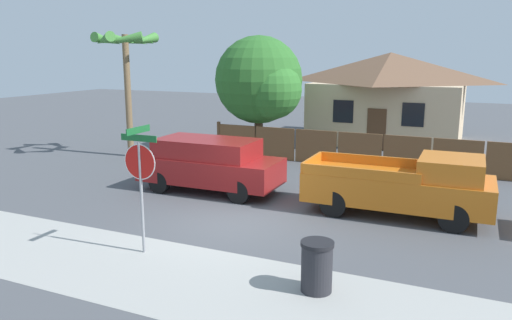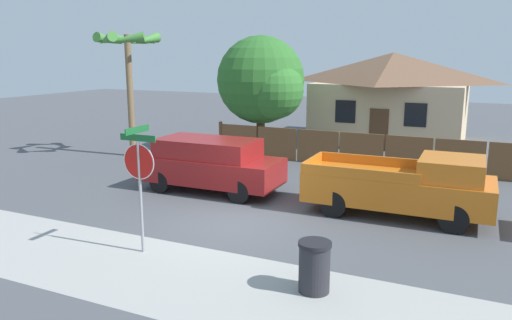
{
  "view_description": "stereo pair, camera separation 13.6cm",
  "coord_description": "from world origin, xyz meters",
  "px_view_note": "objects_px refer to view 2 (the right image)",
  "views": [
    {
      "loc": [
        5.99,
        -11.73,
        4.56
      ],
      "look_at": [
        0.27,
        0.89,
        1.6
      ],
      "focal_mm": 35.0,
      "sensor_mm": 36.0,
      "label": 1
    },
    {
      "loc": [
        6.12,
        -11.67,
        4.56
      ],
      "look_at": [
        0.27,
        0.89,
        1.6
      ],
      "focal_mm": 35.0,
      "sensor_mm": 36.0,
      "label": 2
    }
  ],
  "objects_px": {
    "house": "(391,96)",
    "red_suv": "(210,163)",
    "oak_tree": "(264,82)",
    "stop_sign": "(139,169)",
    "orange_pickup": "(405,186)",
    "trash_bin": "(314,267)",
    "palm_tree": "(128,50)"
  },
  "relations": [
    {
      "from": "house",
      "to": "red_suv",
      "type": "relative_size",
      "value": 1.66
    },
    {
      "from": "oak_tree",
      "to": "stop_sign",
      "type": "xyz_separation_m",
      "value": [
        2.36,
        -12.19,
        -1.28
      ]
    },
    {
      "from": "red_suv",
      "to": "orange_pickup",
      "type": "height_order",
      "value": "orange_pickup"
    },
    {
      "from": "orange_pickup",
      "to": "trash_bin",
      "type": "relative_size",
      "value": 5.06
    },
    {
      "from": "palm_tree",
      "to": "house",
      "type": "bearing_deg",
      "value": 42.62
    },
    {
      "from": "orange_pickup",
      "to": "stop_sign",
      "type": "height_order",
      "value": "stop_sign"
    },
    {
      "from": "trash_bin",
      "to": "stop_sign",
      "type": "bearing_deg",
      "value": 177.18
    },
    {
      "from": "stop_sign",
      "to": "trash_bin",
      "type": "distance_m",
      "value": 4.53
    },
    {
      "from": "trash_bin",
      "to": "red_suv",
      "type": "bearing_deg",
      "value": 135.05
    },
    {
      "from": "house",
      "to": "oak_tree",
      "type": "distance_m",
      "value": 7.56
    },
    {
      "from": "house",
      "to": "trash_bin",
      "type": "distance_m",
      "value": 18.39
    },
    {
      "from": "oak_tree",
      "to": "trash_bin",
      "type": "xyz_separation_m",
      "value": [
        6.64,
        -12.41,
        -2.76
      ]
    },
    {
      "from": "house",
      "to": "trash_bin",
      "type": "relative_size",
      "value": 7.73
    },
    {
      "from": "house",
      "to": "oak_tree",
      "type": "xyz_separation_m",
      "value": [
        -4.78,
        -5.8,
        0.89
      ]
    },
    {
      "from": "oak_tree",
      "to": "orange_pickup",
      "type": "distance_m",
      "value": 10.47
    },
    {
      "from": "palm_tree",
      "to": "stop_sign",
      "type": "height_order",
      "value": "palm_tree"
    },
    {
      "from": "trash_bin",
      "to": "oak_tree",
      "type": "bearing_deg",
      "value": 118.16
    },
    {
      "from": "house",
      "to": "stop_sign",
      "type": "distance_m",
      "value": 18.16
    },
    {
      "from": "red_suv",
      "to": "stop_sign",
      "type": "relative_size",
      "value": 1.6
    },
    {
      "from": "palm_tree",
      "to": "orange_pickup",
      "type": "xyz_separation_m",
      "value": [
        12.53,
        -3.67,
        -3.8
      ]
    },
    {
      "from": "palm_tree",
      "to": "stop_sign",
      "type": "relative_size",
      "value": 1.84
    },
    {
      "from": "palm_tree",
      "to": "orange_pickup",
      "type": "relative_size",
      "value": 1.06
    },
    {
      "from": "palm_tree",
      "to": "red_suv",
      "type": "bearing_deg",
      "value": -30.69
    },
    {
      "from": "oak_tree",
      "to": "palm_tree",
      "type": "distance_m",
      "value": 6.16
    },
    {
      "from": "house",
      "to": "trash_bin",
      "type": "height_order",
      "value": "house"
    },
    {
      "from": "palm_tree",
      "to": "stop_sign",
      "type": "xyz_separation_m",
      "value": [
        7.41,
        -8.95,
        -2.69
      ]
    },
    {
      "from": "stop_sign",
      "to": "trash_bin",
      "type": "relative_size",
      "value": 2.9
    },
    {
      "from": "stop_sign",
      "to": "red_suv",
      "type": "bearing_deg",
      "value": 101.6
    },
    {
      "from": "house",
      "to": "red_suv",
      "type": "distance_m",
      "value": 13.3
    },
    {
      "from": "red_suv",
      "to": "trash_bin",
      "type": "xyz_separation_m",
      "value": [
        5.49,
        -5.49,
        -0.45
      ]
    },
    {
      "from": "orange_pickup",
      "to": "red_suv",
      "type": "bearing_deg",
      "value": 179.29
    },
    {
      "from": "house",
      "to": "palm_tree",
      "type": "xyz_separation_m",
      "value": [
        -9.82,
        -9.04,
        2.3
      ]
    }
  ]
}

